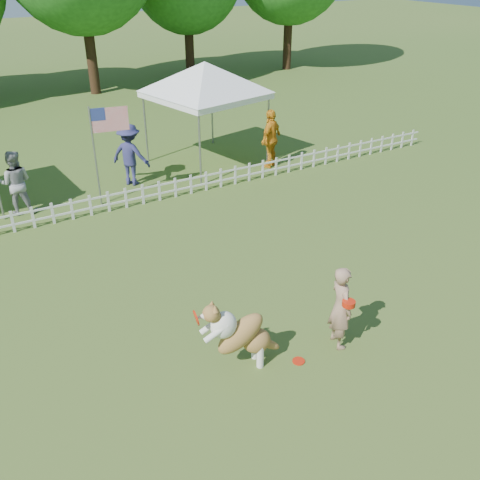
{
  "coord_description": "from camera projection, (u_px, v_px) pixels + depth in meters",
  "views": [
    {
      "loc": [
        -4.27,
        -6.43,
        6.36
      ],
      "look_at": [
        0.56,
        2.0,
        1.1
      ],
      "focal_mm": 40.0,
      "sensor_mm": 36.0,
      "label": 1
    }
  ],
  "objects": [
    {
      "name": "spectator_a",
      "position": [
        16.0,
        183.0,
        14.32
      ],
      "size": [
        1.03,
        0.91,
        1.78
      ],
      "primitive_type": "imported",
      "rotation": [
        0.0,
        0.0,
        2.83
      ],
      "color": "gray",
      "rests_on": "ground"
    },
    {
      "name": "handler",
      "position": [
        341.0,
        307.0,
        9.46
      ],
      "size": [
        0.5,
        0.66,
        1.62
      ],
      "primitive_type": "imported",
      "rotation": [
        0.0,
        0.0,
        1.36
      ],
      "color": "#9D775E",
      "rests_on": "ground"
    },
    {
      "name": "picket_fence",
      "position": [
        134.0,
        196.0,
        15.0
      ],
      "size": [
        22.0,
        0.08,
        0.6
      ],
      "primitive_type": null,
      "color": "silver",
      "rests_on": "ground"
    },
    {
      "name": "spectator_b",
      "position": [
        130.0,
        155.0,
        16.14
      ],
      "size": [
        1.33,
        1.38,
        1.89
      ],
      "primitive_type": "imported",
      "rotation": [
        0.0,
        0.0,
        2.29
      ],
      "color": "navy",
      "rests_on": "ground"
    },
    {
      "name": "frisbee_on_turf",
      "position": [
        299.0,
        361.0,
        9.39
      ],
      "size": [
        0.23,
        0.23,
        0.02
      ],
      "primitive_type": "cylinder",
      "rotation": [
        0.0,
        0.0,
        0.03
      ],
      "color": "red",
      "rests_on": "ground"
    },
    {
      "name": "canopy_tent_right",
      "position": [
        206.0,
        115.0,
        17.54
      ],
      "size": [
        3.76,
        3.76,
        3.25
      ],
      "primitive_type": null,
      "rotation": [
        0.0,
        0.0,
        0.22
      ],
      "color": "white",
      "rests_on": "ground"
    },
    {
      "name": "dog",
      "position": [
        242.0,
        333.0,
        8.97
      ],
      "size": [
        1.42,
        0.67,
        1.41
      ],
      "primitive_type": null,
      "rotation": [
        0.0,
        0.0,
        -0.17
      ],
      "color": "brown",
      "rests_on": "ground"
    },
    {
      "name": "flag_pole",
      "position": [
        95.0,
        158.0,
        14.58
      ],
      "size": [
        1.08,
        0.28,
        2.79
      ],
      "primitive_type": null,
      "rotation": [
        0.0,
        0.0,
        -0.16
      ],
      "color": "gray",
      "rests_on": "ground"
    },
    {
      "name": "ground",
      "position": [
        268.0,
        345.0,
        9.8
      ],
      "size": [
        120.0,
        120.0,
        0.0
      ],
      "primitive_type": "plane",
      "color": "#325B1C",
      "rests_on": "ground"
    },
    {
      "name": "spectator_c",
      "position": [
        271.0,
        138.0,
        17.48
      ],
      "size": [
        1.21,
        0.95,
        1.92
      ],
      "primitive_type": "imported",
      "rotation": [
        0.0,
        0.0,
        3.65
      ],
      "color": "orange",
      "rests_on": "ground"
    }
  ]
}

